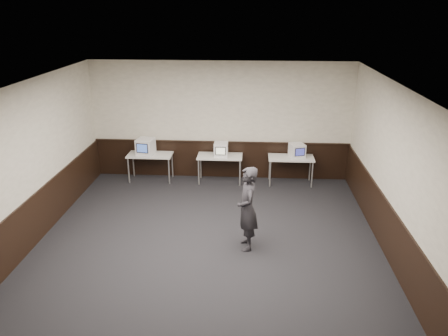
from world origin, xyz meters
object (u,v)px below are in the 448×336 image
(desk_left, at_px, (150,157))
(emac_center, at_px, (221,149))
(desk_center, at_px, (220,158))
(emac_right, at_px, (297,150))
(person, at_px, (247,209))
(emac_left, at_px, (145,147))
(desk_right, at_px, (291,160))

(desk_left, relative_size, emac_center, 3.00)
(desk_left, distance_m, emac_center, 1.95)
(desk_center, bearing_deg, emac_center, -39.47)
(emac_right, bearing_deg, emac_center, 164.23)
(emac_center, bearing_deg, person, -77.89)
(emac_left, distance_m, emac_right, 4.05)
(emac_center, bearing_deg, emac_right, 0.78)
(desk_center, bearing_deg, desk_left, 180.00)
(desk_left, bearing_deg, person, -51.70)
(desk_right, relative_size, emac_right, 2.53)
(emac_center, xyz_separation_m, person, (0.75, -3.37, -0.09))
(desk_center, xyz_separation_m, emac_left, (-2.01, -0.01, 0.29))
(person, bearing_deg, desk_right, 152.40)
(desk_center, bearing_deg, emac_right, 0.46)
(emac_left, xyz_separation_m, person, (2.79, -3.39, -0.12))
(emac_left, bearing_deg, emac_right, 9.65)
(emac_right, bearing_deg, emac_left, 163.35)
(emac_left, distance_m, person, 4.39)
(emac_center, relative_size, person, 0.24)
(emac_center, relative_size, emac_right, 0.85)
(emac_left, relative_size, person, 0.31)
(desk_left, distance_m, desk_center, 1.90)
(desk_center, bearing_deg, emac_left, -179.75)
(desk_right, height_order, emac_right, emac_right)
(emac_center, height_order, person, person)
(emac_left, bearing_deg, desk_right, 9.42)
(desk_left, bearing_deg, emac_center, -0.80)
(desk_left, bearing_deg, emac_right, 0.24)
(emac_right, relative_size, person, 0.28)
(desk_right, bearing_deg, desk_left, 180.00)
(desk_center, distance_m, person, 3.49)
(desk_right, distance_m, emac_center, 1.88)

